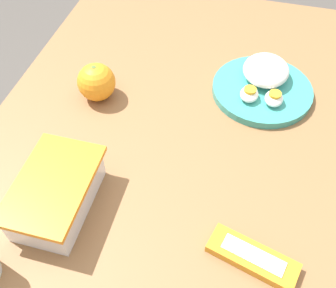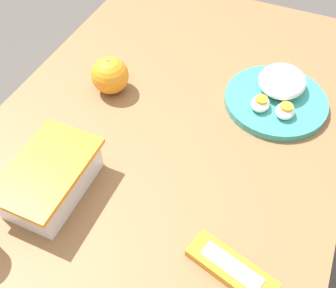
# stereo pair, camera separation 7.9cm
# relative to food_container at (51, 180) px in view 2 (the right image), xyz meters

# --- Properties ---
(ground_plane) EXTENTS (10.00, 10.00, 0.00)m
(ground_plane) POSITION_rel_food_container_xyz_m (0.18, -0.13, -0.81)
(ground_plane) COLOR #4C4742
(table) EXTENTS (1.28, 0.76, 0.77)m
(table) POSITION_rel_food_container_xyz_m (0.18, -0.13, -0.14)
(table) COLOR brown
(table) RESTS_ON ground_plane
(food_container) EXTENTS (0.20, 0.13, 0.08)m
(food_container) POSITION_rel_food_container_xyz_m (0.00, 0.00, 0.00)
(food_container) COLOR white
(food_container) RESTS_ON table
(orange_fruit) EXTENTS (0.09, 0.09, 0.09)m
(orange_fruit) POSITION_rel_food_container_xyz_m (0.29, 0.04, 0.01)
(orange_fruit) COLOR orange
(orange_fruit) RESTS_ON table
(rice_plate) EXTENTS (0.23, 0.23, 0.06)m
(rice_plate) POSITION_rel_food_container_xyz_m (0.41, -0.33, -0.01)
(rice_plate) COLOR teal
(rice_plate) RESTS_ON table
(candy_bar) EXTENTS (0.09, 0.16, 0.02)m
(candy_bar) POSITION_rel_food_container_xyz_m (-0.02, -0.36, -0.02)
(candy_bar) COLOR orange
(candy_bar) RESTS_ON table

